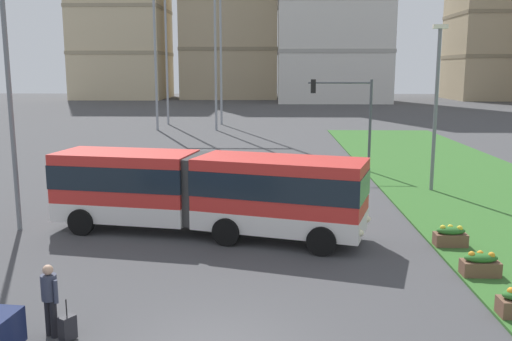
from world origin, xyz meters
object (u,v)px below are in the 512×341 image
at_px(flower_planter_1, 480,264).
at_px(streetlight_median, 436,101).
at_px(pedestrian_crossing, 50,295).
at_px(streetlight_left, 9,93).
at_px(car_silver_hatch, 139,168).
at_px(flower_planter_2, 451,236).
at_px(rolling_suitcase, 68,328).
at_px(articulated_bus, 206,191).
at_px(traffic_light_far_right, 349,108).

distance_m(flower_planter_1, streetlight_median, 12.86).
bearing_deg(pedestrian_crossing, streetlight_left, 118.24).
xyz_separation_m(car_silver_hatch, flower_planter_1, (13.49, -14.03, -0.33)).
bearing_deg(flower_planter_2, pedestrian_crossing, -148.77).
height_order(car_silver_hatch, streetlight_left, streetlight_left).
xyz_separation_m(pedestrian_crossing, streetlight_median, (13.22, 16.06, 3.56)).
bearing_deg(streetlight_median, rolling_suitcase, -128.15).
bearing_deg(streetlight_left, streetlight_median, 22.61).
height_order(flower_planter_2, streetlight_median, streetlight_median).
height_order(articulated_bus, flower_planter_1, articulated_bus).
relative_size(pedestrian_crossing, streetlight_median, 0.21).
relative_size(articulated_bus, flower_planter_2, 10.91).
bearing_deg(streetlight_median, car_silver_hatch, 172.61).
bearing_deg(rolling_suitcase, articulated_bus, 75.49).
bearing_deg(flower_planter_1, car_silver_hatch, 133.89).
xyz_separation_m(rolling_suitcase, traffic_light_far_right, (9.19, 21.44, 3.53)).
xyz_separation_m(flower_planter_2, streetlight_left, (-15.95, 1.76, 4.82)).
bearing_deg(pedestrian_crossing, car_silver_hatch, 96.86).
xyz_separation_m(articulated_bus, traffic_light_far_right, (6.99, 12.94, 2.19)).
distance_m(car_silver_hatch, traffic_light_far_right, 12.62).
bearing_deg(articulated_bus, traffic_light_far_right, 61.61).
bearing_deg(rolling_suitcase, streetlight_left, 119.94).
relative_size(pedestrian_crossing, traffic_light_far_right, 0.31).
height_order(traffic_light_far_right, streetlight_left, streetlight_left).
bearing_deg(flower_planter_2, streetlight_left, 173.70).
relative_size(rolling_suitcase, streetlight_median, 0.12).
bearing_deg(flower_planter_1, traffic_light_far_right, 95.56).
bearing_deg(streetlight_left, car_silver_hatch, 75.38).
bearing_deg(pedestrian_crossing, articulated_bus, 72.29).
bearing_deg(articulated_bus, rolling_suitcase, -104.51).
relative_size(car_silver_hatch, traffic_light_far_right, 0.82).
bearing_deg(articulated_bus, pedestrian_crossing, -107.71).
height_order(pedestrian_crossing, rolling_suitcase, pedestrian_crossing).
relative_size(articulated_bus, pedestrian_crossing, 6.89).
xyz_separation_m(rolling_suitcase, streetlight_median, (12.77, 16.26, 4.25)).
bearing_deg(streetlight_median, traffic_light_far_right, 124.59).
bearing_deg(articulated_bus, flower_planter_1, -26.26).
xyz_separation_m(flower_planter_1, streetlight_median, (1.90, 12.03, 4.14)).
distance_m(pedestrian_crossing, flower_planter_1, 12.03).
bearing_deg(rolling_suitcase, streetlight_median, 51.85).
bearing_deg(traffic_light_far_right, pedestrian_crossing, -114.42).
bearing_deg(flower_planter_1, streetlight_median, 81.03).
relative_size(articulated_bus, car_silver_hatch, 2.63).
bearing_deg(articulated_bus, car_silver_hatch, 116.32).
relative_size(flower_planter_2, streetlight_left, 0.11).
height_order(car_silver_hatch, pedestrian_crossing, pedestrian_crossing).
relative_size(flower_planter_2, traffic_light_far_right, 0.20).
bearing_deg(traffic_light_far_right, streetlight_median, -55.41).
distance_m(streetlight_left, streetlight_median, 19.35).
height_order(car_silver_hatch, flower_planter_2, car_silver_hatch).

